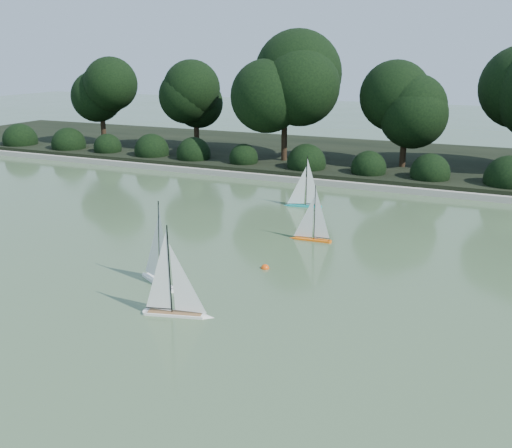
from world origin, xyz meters
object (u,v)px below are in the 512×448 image
object	(u,v)px
sailboat_white_a	(156,269)
race_buoy	(265,268)
sailboat_white_b	(180,301)
sailboat_teal	(302,198)
sailboat_orange	(309,231)

from	to	relation	value
sailboat_white_a	race_buoy	distance (m)	2.08
sailboat_white_b	sailboat_teal	xyz separation A→B (m)	(-0.47, 6.96, -0.02)
sailboat_teal	sailboat_white_b	bearing A→B (deg)	-86.13
sailboat_teal	sailboat_white_a	bearing A→B (deg)	-96.06
sailboat_white_a	race_buoy	bearing A→B (deg)	42.50
sailboat_teal	race_buoy	xyz separation A→B (m)	(0.89, -4.57, -0.22)
sailboat_teal	race_buoy	bearing A→B (deg)	-78.97
sailboat_white_b	sailboat_white_a	bearing A→B (deg)	137.76
sailboat_white_b	race_buoy	bearing A→B (deg)	80.10
sailboat_orange	sailboat_teal	distance (m)	2.83
sailboat_white_a	sailboat_white_b	world-z (taller)	sailboat_white_a
sailboat_white_a	sailboat_teal	size ratio (longest dim) A/B	1.12
sailboat_white_b	sailboat_orange	world-z (taller)	sailboat_white_b
sailboat_white_a	sailboat_orange	size ratio (longest dim) A/B	1.22
sailboat_white_a	sailboat_orange	bearing A→B (deg)	62.66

